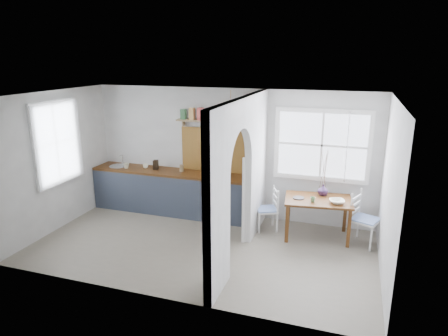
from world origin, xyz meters
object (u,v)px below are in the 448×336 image
(kettle, at_px, (246,174))
(vase, at_px, (323,190))
(chair_left, at_px, (267,209))
(dining_table, at_px, (317,218))
(chair_right, at_px, (365,219))

(kettle, bearing_deg, vase, 1.74)
(chair_left, height_order, vase, vase)
(dining_table, height_order, chair_left, chair_left)
(dining_table, distance_m, chair_right, 0.83)
(dining_table, distance_m, chair_left, 0.94)
(chair_right, relative_size, vase, 4.70)
(dining_table, distance_m, vase, 0.53)
(chair_left, bearing_deg, kettle, -136.94)
(kettle, xyz_separation_m, vase, (1.45, 0.03, -0.18))
(dining_table, bearing_deg, chair_right, -10.75)
(dining_table, relative_size, chair_right, 1.24)
(dining_table, relative_size, kettle, 5.23)
(vase, bearing_deg, chair_left, -168.10)
(dining_table, bearing_deg, chair_left, 170.88)
(chair_left, bearing_deg, dining_table, 63.52)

